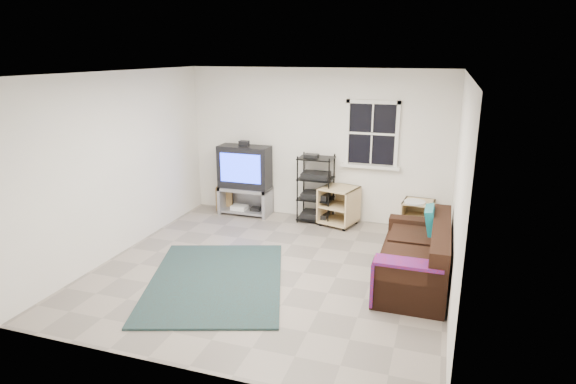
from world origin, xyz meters
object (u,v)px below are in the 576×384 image
(av_rack, at_px, (316,193))
(side_table_left, at_px, (340,204))
(side_table_right, at_px, (418,214))
(sofa, at_px, (417,259))
(tv_unit, at_px, (245,174))

(av_rack, bearing_deg, side_table_left, -3.00)
(av_rack, xyz_separation_m, side_table_left, (0.44, -0.02, -0.16))
(side_table_right, xyz_separation_m, sofa, (0.11, -1.83, -0.01))
(av_rack, bearing_deg, side_table_right, -0.05)
(side_table_left, bearing_deg, sofa, -52.40)
(sofa, bearing_deg, side_table_right, 93.40)
(side_table_left, distance_m, sofa, 2.29)
(side_table_right, bearing_deg, tv_unit, -179.67)
(side_table_left, relative_size, side_table_right, 1.25)
(side_table_left, xyz_separation_m, side_table_right, (1.29, 0.02, -0.04))
(side_table_left, height_order, side_table_right, side_table_left)
(av_rack, distance_m, sofa, 2.60)
(side_table_left, bearing_deg, av_rack, 177.00)
(tv_unit, xyz_separation_m, side_table_right, (3.04, 0.02, -0.43))
(av_rack, height_order, sofa, av_rack)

